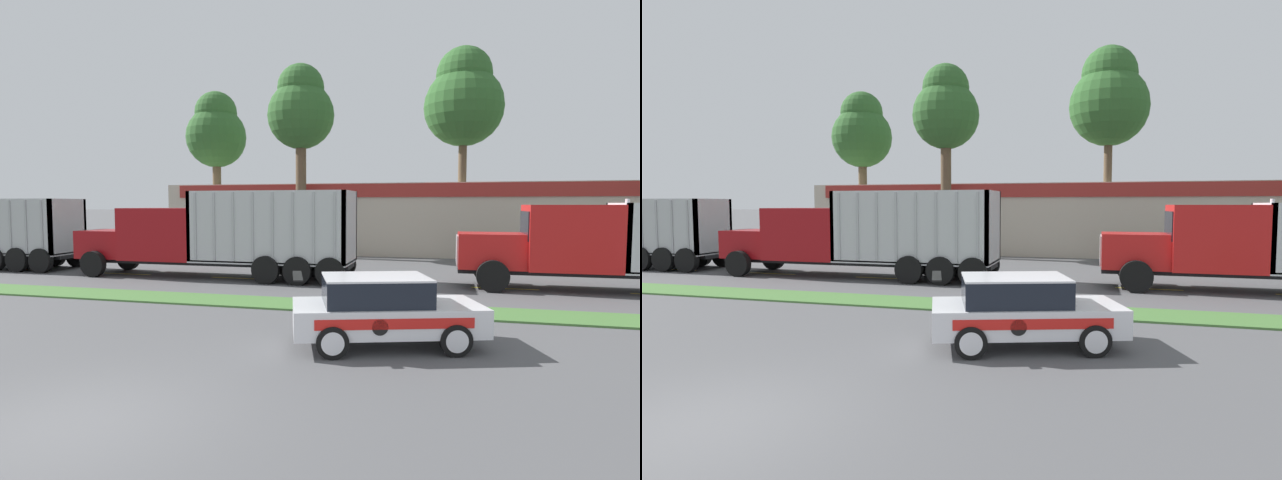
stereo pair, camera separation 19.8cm
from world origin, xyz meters
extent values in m
plane|color=#515154|center=(0.00, 0.00, 0.00)|extent=(600.00, 600.00, 0.00)
cube|color=#477538|center=(0.00, 9.00, 0.03)|extent=(120.00, 1.76, 0.06)
cube|color=yellow|center=(-14.34, 13.88, 0.00)|extent=(2.40, 0.14, 0.01)
cube|color=yellow|center=(-8.94, 13.88, 0.00)|extent=(2.40, 0.14, 0.01)
cube|color=yellow|center=(-3.54, 13.88, 0.00)|extent=(2.40, 0.14, 0.01)
cube|color=yellow|center=(1.86, 13.88, 0.00)|extent=(2.40, 0.14, 0.01)
cube|color=yellow|center=(7.26, 13.88, 0.00)|extent=(2.40, 0.14, 0.01)
cube|color=black|center=(11.08, 14.08, 0.67)|extent=(11.09, 1.30, 0.18)
cube|color=red|center=(6.74, 14.08, 1.41)|extent=(2.39, 1.94, 1.31)
cube|color=#B7B7BC|center=(5.51, 14.08, 1.41)|extent=(0.06, 1.65, 1.11)
cube|color=red|center=(9.45, 14.08, 1.95)|extent=(3.03, 2.36, 2.38)
cube|color=black|center=(7.92, 14.08, 2.36)|extent=(0.04, 2.01, 1.07)
cylinder|color=silver|center=(11.06, 13.31, 2.64)|extent=(0.14, 0.14, 1.39)
cube|color=silver|center=(11.04, 14.08, 2.01)|extent=(0.16, 2.36, 2.39)
cylinder|color=black|center=(6.74, 12.92, 0.58)|extent=(1.15, 0.30, 1.15)
cylinder|color=black|center=(6.74, 15.24, 0.58)|extent=(1.15, 0.30, 1.15)
cube|color=#ADADB2|center=(-15.92, 14.35, 0.81)|extent=(7.09, 2.36, 0.12)
cube|color=#ADADB2|center=(-12.45, 14.35, 2.12)|extent=(0.16, 2.36, 2.61)
cube|color=#ADADB2|center=(-15.92, 15.45, 2.12)|extent=(7.09, 0.16, 2.61)
cube|color=#99999E|center=(-14.59, 13.15, 2.12)|extent=(0.10, 0.04, 2.48)
cube|color=#99999E|center=(-13.70, 13.15, 2.12)|extent=(0.10, 0.04, 2.48)
cube|color=#99999E|center=(-12.82, 13.15, 2.12)|extent=(0.10, 0.04, 2.48)
cylinder|color=black|center=(-12.97, 13.19, 0.57)|extent=(1.14, 0.30, 1.14)
cylinder|color=black|center=(-12.97, 15.51, 0.57)|extent=(1.14, 0.30, 1.14)
cylinder|color=black|center=(-14.29, 13.19, 0.57)|extent=(1.14, 0.30, 1.14)
cylinder|color=black|center=(-14.29, 15.51, 0.57)|extent=(1.14, 0.30, 1.14)
cylinder|color=black|center=(-15.61, 15.51, 0.57)|extent=(1.14, 0.30, 1.14)
cube|color=black|center=(-4.78, 13.96, 0.65)|extent=(12.35, 1.39, 0.18)
cube|color=maroon|center=(-9.79, 13.96, 1.36)|extent=(2.33, 2.07, 1.24)
cube|color=#B7B7BC|center=(-10.99, 13.96, 1.36)|extent=(0.06, 1.77, 1.05)
cube|color=maroon|center=(-6.94, 13.96, 1.87)|extent=(3.36, 2.53, 2.25)
cube|color=black|center=(-8.65, 13.96, 2.26)|extent=(0.04, 2.15, 1.01)
cylinder|color=silver|center=(-5.16, 13.14, 2.54)|extent=(0.14, 0.14, 1.34)
cube|color=#B7B7BC|center=(-1.93, 13.96, 0.80)|extent=(6.66, 2.53, 0.12)
cube|color=#B7B7BC|center=(-5.18, 13.96, 2.25)|extent=(0.16, 2.53, 2.90)
cube|color=#B7B7BC|center=(1.31, 13.96, 2.25)|extent=(0.16, 2.53, 2.90)
cube|color=#B7B7BC|center=(-1.93, 12.78, 2.25)|extent=(6.66, 0.16, 2.90)
cube|color=#B7B7BC|center=(-1.93, 15.14, 2.25)|extent=(6.66, 0.16, 2.90)
cube|color=#A3A3A8|center=(-4.85, 12.68, 2.25)|extent=(0.10, 0.04, 2.75)
cube|color=#A3A3A8|center=(-4.01, 12.68, 2.25)|extent=(0.10, 0.04, 2.75)
cube|color=#A3A3A8|center=(-3.18, 12.68, 2.25)|extent=(0.10, 0.04, 2.75)
cube|color=#A3A3A8|center=(-2.35, 12.68, 2.25)|extent=(0.10, 0.04, 2.75)
cube|color=#A3A3A8|center=(-1.52, 12.68, 2.25)|extent=(0.10, 0.04, 2.75)
cube|color=#A3A3A8|center=(-0.69, 12.68, 2.25)|extent=(0.10, 0.04, 2.75)
cube|color=#A3A3A8|center=(0.15, 12.68, 2.25)|extent=(0.10, 0.04, 2.75)
cube|color=#A3A3A8|center=(0.98, 12.68, 2.25)|extent=(0.10, 0.04, 2.75)
cylinder|color=black|center=(-9.79, 12.72, 0.56)|extent=(1.13, 0.30, 1.13)
cylinder|color=black|center=(-9.79, 15.20, 0.56)|extent=(1.13, 0.30, 1.13)
cylinder|color=black|center=(0.79, 12.72, 0.56)|extent=(1.13, 0.30, 1.13)
cylinder|color=black|center=(0.79, 15.20, 0.56)|extent=(1.13, 0.30, 1.13)
cylinder|color=black|center=(-0.51, 12.72, 0.56)|extent=(1.13, 0.30, 1.13)
cylinder|color=black|center=(-0.51, 15.20, 0.56)|extent=(1.13, 0.30, 1.13)
cylinder|color=black|center=(-1.82, 12.72, 0.56)|extent=(1.13, 0.30, 1.13)
cylinder|color=black|center=(-1.82, 15.20, 0.56)|extent=(1.13, 0.30, 1.13)
cube|color=white|center=(3.83, 5.17, 0.65)|extent=(4.49, 3.02, 0.62)
cube|color=black|center=(3.60, 5.10, 1.24)|extent=(2.66, 2.24, 0.57)
cube|color=white|center=(3.60, 5.10, 1.54)|extent=(2.66, 2.24, 0.04)
cube|color=black|center=(1.97, 4.57, 1.58)|extent=(0.64, 1.46, 0.03)
cube|color=red|center=(4.12, 4.29, 0.71)|extent=(3.14, 1.03, 0.22)
cylinder|color=black|center=(3.82, 4.19, 0.65)|extent=(0.33, 0.11, 0.34)
cylinder|color=black|center=(5.32, 4.73, 0.34)|extent=(0.71, 0.40, 0.68)
cylinder|color=silver|center=(5.35, 4.63, 0.34)|extent=(0.45, 0.16, 0.47)
cylinder|color=black|center=(4.78, 6.41, 0.34)|extent=(0.71, 0.40, 0.68)
cylinder|color=silver|center=(4.74, 6.51, 0.34)|extent=(0.45, 0.16, 0.47)
cylinder|color=black|center=(2.89, 3.94, 0.34)|extent=(0.71, 0.40, 0.68)
cylinder|color=silver|center=(2.92, 3.84, 0.34)|extent=(0.45, 0.16, 0.47)
cylinder|color=black|center=(2.34, 5.62, 0.34)|extent=(0.71, 0.40, 0.68)
cylinder|color=silver|center=(2.31, 5.72, 0.34)|extent=(0.45, 0.16, 0.47)
cube|color=#BCB29E|center=(5.00, 30.12, 2.23)|extent=(35.87, 12.00, 4.45)
cube|color=maroon|center=(5.00, 24.07, 4.00)|extent=(34.08, 0.10, 0.80)
cylinder|color=brown|center=(-10.99, 27.42, 3.40)|extent=(0.61, 0.61, 6.79)
sphere|color=#2D5B28|center=(-10.99, 27.42, 7.97)|extent=(4.29, 4.29, 4.29)
sphere|color=#2D5B28|center=(-10.99, 27.42, 9.69)|extent=(3.00, 3.00, 3.00)
cylinder|color=brown|center=(-3.42, 23.16, 3.68)|extent=(0.64, 0.64, 7.37)
sphere|color=#2D5B28|center=(-3.42, 23.16, 8.47)|extent=(4.01, 4.01, 4.01)
sphere|color=#2D5B28|center=(-3.42, 23.16, 10.07)|extent=(2.80, 2.80, 2.80)
cylinder|color=brown|center=(5.95, 24.77, 3.79)|extent=(0.47, 0.47, 7.57)
sphere|color=#2D5B28|center=(5.95, 24.77, 8.83)|extent=(4.56, 4.56, 4.56)
sphere|color=#2D5B28|center=(5.95, 24.77, 10.65)|extent=(3.19, 3.19, 3.19)
camera|label=1|loc=(5.09, -5.75, 3.13)|focal=28.00mm
camera|label=2|loc=(5.28, -5.70, 3.13)|focal=28.00mm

